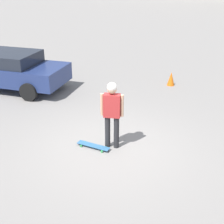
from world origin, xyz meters
TOP-DOWN VIEW (x-y plane):
  - ground_plane at (0.00, 0.00)m, footprint 220.00×220.00m
  - person at (0.00, 0.00)m, footprint 0.50×0.40m
  - skateboard at (0.32, 0.37)m, footprint 0.93×0.44m
  - car_parked_near at (5.98, -0.57)m, footprint 4.82×3.65m
  - traffic_cone at (1.60, -5.15)m, footprint 0.30×0.30m

SIDE VIEW (x-z plane):
  - ground_plane at x=0.00m, z-range 0.00..0.00m
  - skateboard at x=0.32m, z-range 0.02..0.10m
  - traffic_cone at x=1.60m, z-range 0.00..0.55m
  - car_parked_near at x=5.98m, z-range 0.04..1.47m
  - person at x=0.00m, z-range 0.19..1.98m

